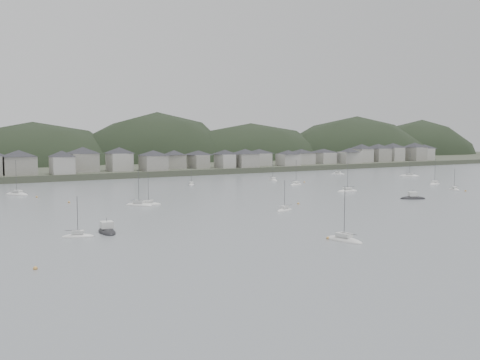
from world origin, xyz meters
TOP-DOWN VIEW (x-y plane):
  - ground at (0.00, 0.00)m, footprint 900.00×900.00m
  - far_shore_land at (0.00, 295.00)m, footprint 900.00×250.00m
  - forested_ridge at (4.83, 269.40)m, footprint 851.55×103.94m
  - waterfront_town at (50.59, 183.34)m, footprint 451.48×28.46m
  - sailboat_lead at (44.32, 71.29)m, footprint 8.68×4.03m
  - moored_fleet at (-3.59, 75.56)m, footprint 258.48×172.32m
  - motor_launch_near at (47.11, 43.46)m, footprint 8.74×6.81m
  - motor_launch_far at (-56.24, 36.65)m, footprint 3.87×9.09m
  - mooring_buoys at (-2.54, 52.02)m, footprint 158.27×129.44m

SIDE VIEW (x-z plane):
  - forested_ridge at x=4.83m, z-range -62.57..40.00m
  - ground at x=0.00m, z-range 0.00..0.00m
  - mooring_buoys at x=-2.54m, z-range -0.20..0.50m
  - sailboat_lead at x=44.32m, z-range -5.54..5.89m
  - moored_fleet at x=-3.59m, z-range -6.44..6.79m
  - motor_launch_far at x=-56.24m, z-range -1.77..2.33m
  - motor_launch_near at x=47.11m, z-range -1.71..2.28m
  - far_shore_land at x=0.00m, z-range 0.00..3.00m
  - waterfront_town at x=50.59m, z-range 2.20..15.12m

